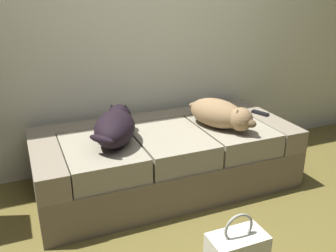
{
  "coord_description": "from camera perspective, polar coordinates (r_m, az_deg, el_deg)",
  "views": [
    {
      "loc": [
        -1.0,
        -1.46,
        1.52
      ],
      "look_at": [
        0.0,
        0.92,
        0.52
      ],
      "focal_mm": 40.12,
      "sensor_mm": 36.0,
      "label": 1
    }
  ],
  "objects": [
    {
      "name": "couch",
      "position": [
        2.93,
        -0.39,
        -4.91
      ],
      "size": [
        1.96,
        0.89,
        0.47
      ],
      "color": "#726550",
      "rests_on": "ground"
    },
    {
      "name": "dog_dark",
      "position": [
        2.62,
        -7.98,
        -0.01
      ],
      "size": [
        0.44,
        0.62,
        0.22
      ],
      "color": "black",
      "rests_on": "couch"
    },
    {
      "name": "tv_remote",
      "position": [
        3.26,
        13.83,
        1.92
      ],
      "size": [
        0.09,
        0.16,
        0.02
      ],
      "primitive_type": "cube",
      "rotation": [
        0.0,
        0.0,
        0.37
      ],
      "color": "black",
      "rests_on": "couch"
    },
    {
      "name": "dog_tan",
      "position": [
        2.87,
        7.98,
        1.83
      ],
      "size": [
        0.42,
        0.6,
        0.21
      ],
      "color": "#8D6F4B",
      "rests_on": "couch"
    }
  ]
}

